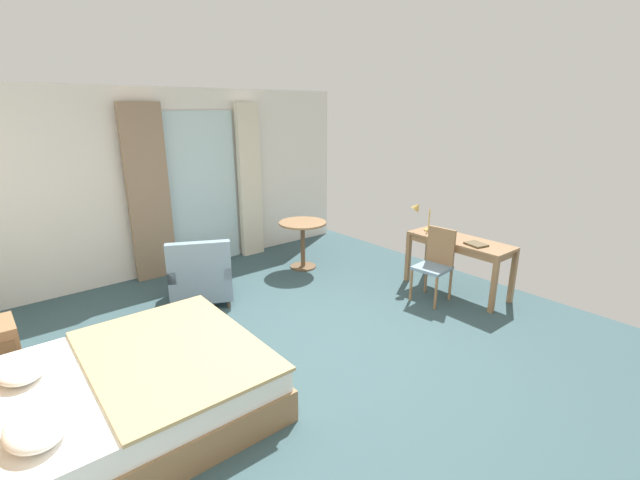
{
  "coord_description": "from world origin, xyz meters",
  "views": [
    {
      "loc": [
        -2.46,
        -3.1,
        2.44
      ],
      "look_at": [
        0.62,
        0.58,
        0.96
      ],
      "focal_mm": 24.16,
      "sensor_mm": 36.0,
      "label": 1
    }
  ],
  "objects_px": {
    "armchair_by_window": "(202,277)",
    "writing_desk": "(459,246)",
    "desk_chair": "(436,261)",
    "bed": "(128,391)",
    "closed_book": "(476,244)",
    "desk_lamp": "(419,210)",
    "round_cafe_table": "(303,234)"
  },
  "relations": [
    {
      "from": "writing_desk",
      "to": "closed_book",
      "type": "height_order",
      "value": "closed_book"
    },
    {
      "from": "bed",
      "to": "round_cafe_table",
      "type": "distance_m",
      "value": 3.73
    },
    {
      "from": "armchair_by_window",
      "to": "writing_desk",
      "type": "bearing_deg",
      "value": -34.31
    },
    {
      "from": "writing_desk",
      "to": "round_cafe_table",
      "type": "relative_size",
      "value": 1.88
    },
    {
      "from": "writing_desk",
      "to": "desk_chair",
      "type": "relative_size",
      "value": 1.47
    },
    {
      "from": "armchair_by_window",
      "to": "round_cafe_table",
      "type": "height_order",
      "value": "armchair_by_window"
    },
    {
      "from": "writing_desk",
      "to": "desk_lamp",
      "type": "height_order",
      "value": "desk_lamp"
    },
    {
      "from": "closed_book",
      "to": "round_cafe_table",
      "type": "distance_m",
      "value": 2.57
    },
    {
      "from": "writing_desk",
      "to": "desk_lamp",
      "type": "distance_m",
      "value": 0.75
    },
    {
      "from": "bed",
      "to": "desk_lamp",
      "type": "relative_size",
      "value": 4.64
    },
    {
      "from": "armchair_by_window",
      "to": "desk_chair",
      "type": "bearing_deg",
      "value": -38.39
    },
    {
      "from": "bed",
      "to": "closed_book",
      "type": "height_order",
      "value": "bed"
    },
    {
      "from": "closed_book",
      "to": "desk_lamp",
      "type": "bearing_deg",
      "value": 103.43
    },
    {
      "from": "bed",
      "to": "closed_book",
      "type": "relative_size",
      "value": 8.19
    },
    {
      "from": "writing_desk",
      "to": "desk_chair",
      "type": "height_order",
      "value": "desk_chair"
    },
    {
      "from": "armchair_by_window",
      "to": "round_cafe_table",
      "type": "relative_size",
      "value": 1.37
    },
    {
      "from": "writing_desk",
      "to": "round_cafe_table",
      "type": "xyz_separation_m",
      "value": [
        -1.06,
        2.09,
        -0.1
      ]
    },
    {
      "from": "bed",
      "to": "desk_lamp",
      "type": "distance_m",
      "value": 4.28
    },
    {
      "from": "closed_book",
      "to": "desk_chair",
      "type": "bearing_deg",
      "value": 151.5
    },
    {
      "from": "desk_lamp",
      "to": "closed_book",
      "type": "distance_m",
      "value": 0.97
    },
    {
      "from": "round_cafe_table",
      "to": "writing_desk",
      "type": "bearing_deg",
      "value": -63.17
    },
    {
      "from": "bed",
      "to": "writing_desk",
      "type": "distance_m",
      "value": 4.3
    },
    {
      "from": "writing_desk",
      "to": "armchair_by_window",
      "type": "relative_size",
      "value": 1.37
    },
    {
      "from": "round_cafe_table",
      "to": "desk_lamp",
      "type": "bearing_deg",
      "value": -56.17
    },
    {
      "from": "closed_book",
      "to": "armchair_by_window",
      "type": "relative_size",
      "value": 0.24
    },
    {
      "from": "bed",
      "to": "closed_book",
      "type": "xyz_separation_m",
      "value": [
        4.2,
        -0.51,
        0.5
      ]
    },
    {
      "from": "writing_desk",
      "to": "desk_lamp",
      "type": "bearing_deg",
      "value": 97.6
    },
    {
      "from": "bed",
      "to": "desk_chair",
      "type": "relative_size",
      "value": 2.14
    },
    {
      "from": "round_cafe_table",
      "to": "closed_book",
      "type": "bearing_deg",
      "value": -67.64
    },
    {
      "from": "closed_book",
      "to": "bed",
      "type": "bearing_deg",
      "value": -173.86
    },
    {
      "from": "desk_chair",
      "to": "round_cafe_table",
      "type": "height_order",
      "value": "desk_chair"
    },
    {
      "from": "desk_chair",
      "to": "armchair_by_window",
      "type": "height_order",
      "value": "desk_chair"
    }
  ]
}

